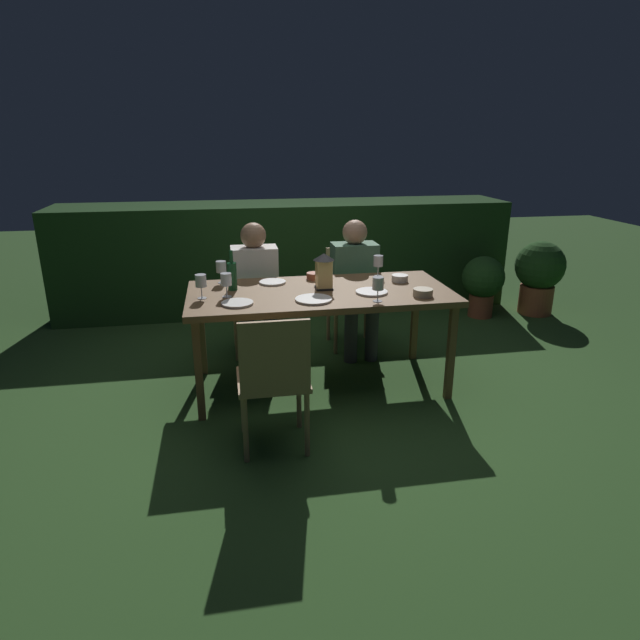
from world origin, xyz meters
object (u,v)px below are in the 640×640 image
(chair_side_right_a, at_px, (255,297))
(bowl_bread, at_px, (400,278))
(wine_glass_a, at_px, (378,285))
(plate_a, at_px, (372,292))
(dining_table, at_px, (320,298))
(person_in_green, at_px, (356,281))
(chair_side_left_a, at_px, (274,377))
(green_bottle_on_table, at_px, (232,275))
(potted_plant_corner, at_px, (539,273))
(wine_glass_d, at_px, (226,281))
(wine_glass_b, at_px, (221,268))
(wine_glass_c, at_px, (378,262))
(lantern_centerpiece, at_px, (324,269))
(plate_c, at_px, (314,299))
(plate_d, at_px, (237,303))
(person_in_cream, at_px, (256,286))
(bowl_salad, at_px, (423,292))
(bowl_olives, at_px, (314,276))
(potted_plant_by_hedge, at_px, (483,282))
(chair_side_right_b, at_px, (350,292))
(plate_b, at_px, (273,282))
(wine_glass_e, at_px, (201,282))

(chair_side_right_a, bearing_deg, bowl_bread, -32.80)
(wine_glass_a, xyz_separation_m, plate_a, (0.02, 0.21, -0.11))
(dining_table, height_order, wine_glass_a, wine_glass_a)
(chair_side_right_a, relative_size, person_in_green, 0.76)
(chair_side_left_a, relative_size, green_bottle_on_table, 3.00)
(wine_glass_a, xyz_separation_m, potted_plant_corner, (2.26, 1.68, -0.43))
(wine_glass_d, bearing_deg, wine_glass_b, 94.63)
(dining_table, bearing_deg, person_in_green, 56.50)
(chair_side_left_a, distance_m, wine_glass_c, 1.56)
(lantern_centerpiece, relative_size, plate_c, 1.05)
(person_in_green, relative_size, wine_glass_d, 6.80)
(wine_glass_b, distance_m, plate_d, 0.59)
(wine_glass_c, relative_size, plate_a, 0.74)
(bowl_bread, bearing_deg, dining_table, -167.34)
(person_in_cream, bearing_deg, plate_a, -44.79)
(chair_side_left_a, height_order, bowl_salad, chair_side_left_a)
(wine_glass_a, height_order, bowl_salad, wine_glass_a)
(person_in_green, bearing_deg, chair_side_left_a, -119.89)
(plate_d, height_order, bowl_olives, bowl_olives)
(chair_side_right_a, distance_m, plate_a, 1.27)
(potted_plant_by_hedge, bearing_deg, chair_side_right_b, -161.78)
(dining_table, distance_m, wine_glass_d, 0.69)
(plate_a, height_order, potted_plant_by_hedge, plate_a)
(chair_side_right_a, xyz_separation_m, potted_plant_by_hedge, (2.39, 0.51, -0.11))
(plate_a, height_order, potted_plant_corner, potted_plant_corner)
(lantern_centerpiece, distance_m, bowl_salad, 0.73)
(plate_b, bearing_deg, person_in_cream, 106.01)
(bowl_olives, bearing_deg, dining_table, -91.93)
(wine_glass_a, bearing_deg, person_in_cream, 127.86)
(bowl_salad, bearing_deg, green_bottle_on_table, 162.88)
(green_bottle_on_table, bearing_deg, potted_plant_corner, 20.62)
(green_bottle_on_table, relative_size, wine_glass_c, 1.72)
(person_in_cream, distance_m, bowl_olives, 0.56)
(dining_table, xyz_separation_m, bowl_bread, (0.65, 0.15, 0.08))
(plate_a, xyz_separation_m, bowl_salad, (0.33, -0.14, 0.02))
(chair_side_left_a, bearing_deg, chair_side_right_a, 90.00)
(chair_side_left_a, bearing_deg, potted_plant_corner, 35.85)
(person_in_cream, relative_size, wine_glass_e, 6.80)
(chair_side_right_b, relative_size, potted_plant_corner, 1.12)
(chair_side_right_a, xyz_separation_m, wine_glass_b, (-0.27, -0.50, 0.39))
(wine_glass_a, distance_m, wine_glass_d, 1.04)
(plate_b, height_order, plate_d, same)
(person_in_cream, height_order, lantern_centerpiece, person_in_cream)
(lantern_centerpiece, xyz_separation_m, wine_glass_a, (0.30, -0.37, -0.03))
(person_in_cream, relative_size, plate_c, 4.54)
(wine_glass_d, bearing_deg, bowl_salad, -9.47)
(bowl_olives, bearing_deg, person_in_cream, 144.21)
(plate_d, bearing_deg, bowl_salad, -1.65)
(chair_side_right_b, xyz_separation_m, chair_side_left_a, (-0.85, -1.68, 0.00))
(potted_plant_corner, bearing_deg, green_bottle_on_table, -159.38)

